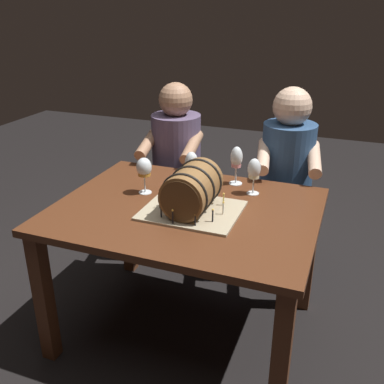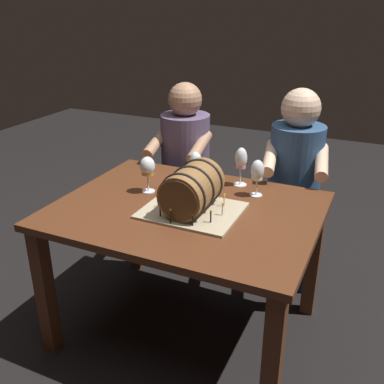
{
  "view_description": "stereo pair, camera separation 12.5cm",
  "coord_description": "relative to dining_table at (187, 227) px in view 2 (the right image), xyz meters",
  "views": [
    {
      "loc": [
        0.7,
        -1.77,
        1.64
      ],
      "look_at": [
        0.04,
        -0.03,
        0.83
      ],
      "focal_mm": 41.46,
      "sensor_mm": 36.0,
      "label": 1
    },
    {
      "loc": [
        0.82,
        -1.73,
        1.64
      ],
      "look_at": [
        0.04,
        -0.03,
        0.83
      ],
      "focal_mm": 41.46,
      "sensor_mm": 36.0,
      "label": 2
    }
  ],
  "objects": [
    {
      "name": "ground_plane",
      "position": [
        0.0,
        0.0,
        -0.62
      ],
      "size": [
        8.0,
        8.0,
        0.0
      ],
      "primitive_type": "plane",
      "color": "black"
    },
    {
      "name": "dining_table",
      "position": [
        0.0,
        0.0,
        0.0
      ],
      "size": [
        1.24,
        0.96,
        0.73
      ],
      "color": "#562D19",
      "rests_on": "ground"
    },
    {
      "name": "barrel_cake",
      "position": [
        0.04,
        -0.03,
        0.21
      ],
      "size": [
        0.44,
        0.36,
        0.23
      ],
      "color": "tan",
      "rests_on": "dining_table"
    },
    {
      "name": "wine_glass_red",
      "position": [
        -0.07,
        0.25,
        0.23
      ],
      "size": [
        0.07,
        0.07,
        0.19
      ],
      "color": "white",
      "rests_on": "dining_table"
    },
    {
      "name": "wine_glass_rose",
      "position": [
        0.14,
        0.37,
        0.25
      ],
      "size": [
        0.07,
        0.07,
        0.21
      ],
      "color": "white",
      "rests_on": "dining_table"
    },
    {
      "name": "wine_glass_white",
      "position": [
        0.26,
        0.27,
        0.23
      ],
      "size": [
        0.07,
        0.07,
        0.19
      ],
      "color": "white",
      "rests_on": "dining_table"
    },
    {
      "name": "wine_glass_amber",
      "position": [
        -0.26,
        0.09,
        0.24
      ],
      "size": [
        0.08,
        0.08,
        0.19
      ],
      "color": "white",
      "rests_on": "dining_table"
    },
    {
      "name": "person_seated_left",
      "position": [
        -0.35,
        0.73,
        -0.09
      ],
      "size": [
        0.38,
        0.47,
        1.18
      ],
      "color": "#372D40",
      "rests_on": "ground"
    },
    {
      "name": "person_seated_right",
      "position": [
        0.36,
        0.73,
        -0.08
      ],
      "size": [
        0.4,
        0.49,
        1.2
      ],
      "color": "#1B2D46",
      "rests_on": "ground"
    }
  ]
}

